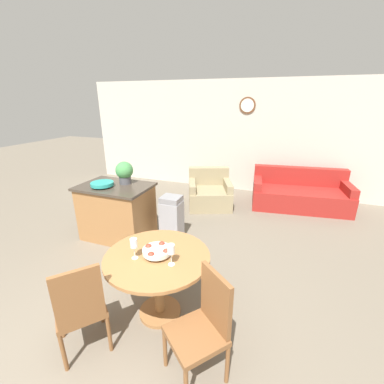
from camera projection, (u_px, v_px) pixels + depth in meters
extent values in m
cube|color=beige|center=(234.00, 137.00, 6.40)|extent=(8.00, 0.06, 2.70)
cylinder|color=brown|center=(247.00, 105.00, 6.02)|extent=(0.38, 0.02, 0.38)
cylinder|color=white|center=(247.00, 105.00, 6.00)|extent=(0.30, 0.01, 0.30)
cylinder|color=#9E6B3D|center=(160.00, 311.00, 2.85)|extent=(0.46, 0.46, 0.04)
cylinder|color=#9E6B3D|center=(159.00, 285.00, 2.73)|extent=(0.11, 0.11, 0.67)
cylinder|color=#9E6B3D|center=(157.00, 257.00, 2.61)|extent=(1.08, 1.08, 0.03)
cylinder|color=brown|center=(60.00, 321.00, 2.50)|extent=(0.04, 0.04, 0.40)
cylinder|color=brown|center=(101.00, 306.00, 2.68)|extent=(0.04, 0.04, 0.40)
cylinder|color=brown|center=(63.00, 353.00, 2.19)|extent=(0.04, 0.04, 0.40)
cylinder|color=brown|center=(109.00, 334.00, 2.37)|extent=(0.04, 0.04, 0.40)
cube|color=brown|center=(80.00, 308.00, 2.36)|extent=(0.59, 0.59, 0.05)
cube|color=brown|center=(79.00, 297.00, 2.11)|extent=(0.28, 0.32, 0.51)
cylinder|color=brown|center=(165.00, 348.00, 2.23)|extent=(0.04, 0.04, 0.40)
cylinder|color=brown|center=(227.00, 364.00, 2.09)|extent=(0.04, 0.04, 0.40)
cylinder|color=brown|center=(203.00, 330.00, 2.41)|extent=(0.04, 0.04, 0.40)
cube|color=brown|center=(195.00, 336.00, 2.08)|extent=(0.59, 0.59, 0.05)
cube|color=brown|center=(216.00, 300.00, 2.08)|extent=(0.32, 0.28, 0.51)
cylinder|color=silver|center=(157.00, 254.00, 2.60)|extent=(0.11, 0.11, 0.03)
cylinder|color=silver|center=(157.00, 251.00, 2.59)|extent=(0.29, 0.29, 0.05)
sphere|color=#B73323|center=(166.00, 252.00, 2.55)|extent=(0.07, 0.07, 0.07)
sphere|color=#B73323|center=(162.00, 245.00, 2.68)|extent=(0.07, 0.07, 0.07)
sphere|color=#B73323|center=(149.00, 247.00, 2.63)|extent=(0.07, 0.07, 0.07)
sphere|color=#B73323|center=(151.00, 255.00, 2.50)|extent=(0.07, 0.07, 0.07)
cylinder|color=silver|center=(135.00, 258.00, 2.56)|extent=(0.06, 0.06, 0.01)
cylinder|color=silver|center=(135.00, 252.00, 2.54)|extent=(0.01, 0.01, 0.12)
cylinder|color=silver|center=(134.00, 243.00, 2.50)|extent=(0.07, 0.07, 0.09)
cylinder|color=silver|center=(172.00, 264.00, 2.46)|extent=(0.06, 0.06, 0.01)
cylinder|color=silver|center=(171.00, 259.00, 2.44)|extent=(0.01, 0.01, 0.12)
cylinder|color=silver|center=(171.00, 249.00, 2.40)|extent=(0.07, 0.07, 0.09)
cube|color=#9E6B3D|center=(117.00, 213.00, 4.32)|extent=(1.10, 0.72, 0.88)
cube|color=#42382D|center=(115.00, 187.00, 4.16)|extent=(1.16, 0.78, 0.04)
cylinder|color=teal|center=(102.00, 186.00, 4.09)|extent=(0.12, 0.12, 0.02)
cylinder|color=teal|center=(102.00, 184.00, 4.07)|extent=(0.36, 0.36, 0.05)
cylinder|color=#4C4C51|center=(125.00, 180.00, 4.23)|extent=(0.19, 0.19, 0.12)
sphere|color=#478E4C|center=(124.00, 170.00, 4.18)|extent=(0.28, 0.28, 0.28)
cube|color=#9E9EA3|center=(172.00, 221.00, 4.26)|extent=(0.33, 0.30, 0.68)
cube|color=gray|center=(171.00, 199.00, 4.13)|extent=(0.32, 0.29, 0.09)
cube|color=maroon|center=(299.00, 198.00, 5.58)|extent=(2.07, 1.16, 0.42)
cube|color=maroon|center=(299.00, 176.00, 5.76)|extent=(1.98, 0.46, 0.40)
cube|color=maroon|center=(257.00, 191.00, 5.74)|extent=(0.27, 0.85, 0.60)
cube|color=maroon|center=(346.00, 198.00, 5.36)|extent=(0.27, 0.85, 0.60)
cube|color=#998966|center=(210.00, 197.00, 5.65)|extent=(1.16, 1.15, 0.40)
cube|color=#998966|center=(209.00, 176.00, 5.84)|extent=(0.90, 0.51, 0.40)
cube|color=#998966|center=(192.00, 194.00, 5.62)|extent=(0.42, 0.80, 0.58)
cube|color=#998966|center=(227.00, 194.00, 5.63)|extent=(0.42, 0.80, 0.58)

